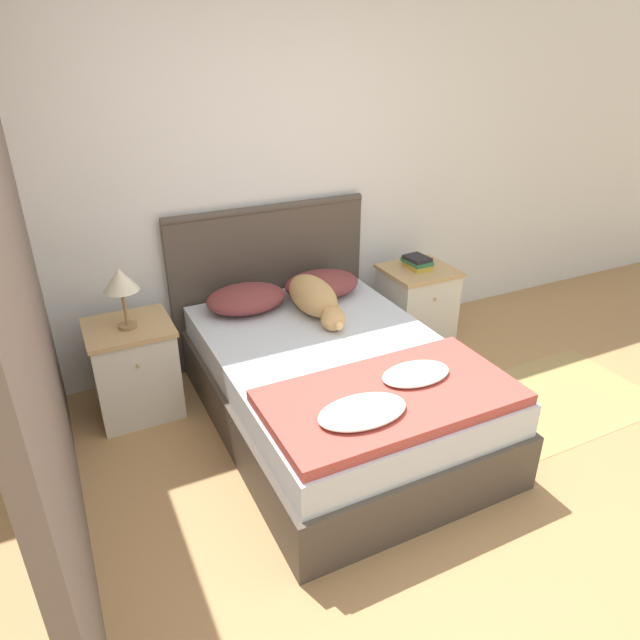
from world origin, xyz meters
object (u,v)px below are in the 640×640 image
at_px(pillow_left, 246,298).
at_px(dog, 315,298).
at_px(nightstand_right, 416,305).
at_px(pillow_right, 322,284).
at_px(table_lamp, 120,282).
at_px(nightstand_left, 135,369).
at_px(book_stack, 417,262).
at_px(bed, 334,387).

xyz_separation_m(pillow_left, dog, (0.38, -0.25, 0.03)).
bearing_deg(nightstand_right, pillow_right, 174.92).
bearing_deg(dog, table_lamp, 172.37).
height_order(nightstand_left, nightstand_right, same).
height_order(nightstand_right, book_stack, book_stack).
xyz_separation_m(bed, pillow_right, (0.28, 0.73, 0.34)).
bearing_deg(pillow_left, book_stack, -1.78).
height_order(bed, table_lamp, table_lamp).
bearing_deg(table_lamp, book_stack, 1.43).
xyz_separation_m(bed, nightstand_left, (-1.04, 0.66, 0.05)).
xyz_separation_m(dog, book_stack, (0.94, 0.21, 0.02)).
bearing_deg(book_stack, nightstand_right, -89.47).
bearing_deg(table_lamp, nightstand_right, 0.68).
distance_m(bed, pillow_right, 0.85).
bearing_deg(book_stack, pillow_left, 178.22).
distance_m(nightstand_left, book_stack, 2.12).
bearing_deg(bed, book_stack, 33.47).
bearing_deg(table_lamp, nightstand_left, 90.00).
relative_size(dog, book_stack, 3.14).
height_order(nightstand_left, dog, dog).
relative_size(nightstand_right, book_stack, 2.60).
bearing_deg(book_stack, dog, -167.65).
relative_size(nightstand_right, table_lamp, 1.62).
distance_m(bed, dog, 0.62).
distance_m(nightstand_right, book_stack, 0.34).
distance_m(nightstand_left, pillow_right, 1.36).
bearing_deg(bed, nightstand_right, 32.41).
bearing_deg(nightstand_right, nightstand_left, 180.00).
xyz_separation_m(pillow_right, dog, (-0.17, -0.25, 0.03)).
distance_m(pillow_left, book_stack, 1.32).
relative_size(bed, book_stack, 8.47).
bearing_deg(nightstand_right, book_stack, 90.53).
bearing_deg(nightstand_left, pillow_right, 2.96).
bearing_deg(pillow_left, bed, -69.26).
relative_size(nightstand_left, pillow_left, 1.13).
bearing_deg(book_stack, nightstand_left, -179.25).
bearing_deg(bed, table_lamp, 148.58).
distance_m(nightstand_right, dog, 1.01).
bearing_deg(nightstand_right, bed, -147.59).
height_order(bed, book_stack, book_stack).
bearing_deg(pillow_left, pillow_right, 0.00).
xyz_separation_m(pillow_left, table_lamp, (-0.77, -0.09, 0.29)).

